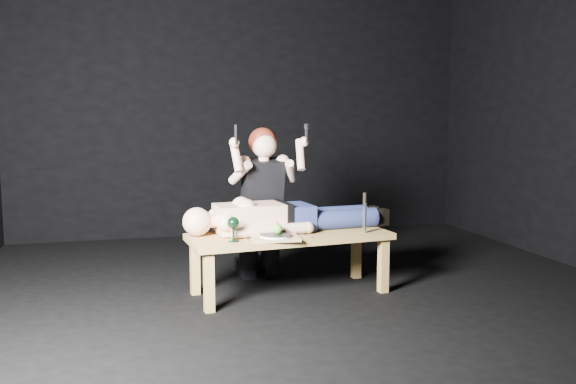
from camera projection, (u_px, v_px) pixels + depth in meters
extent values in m
plane|color=black|center=(307.00, 296.00, 4.44)|extent=(5.00, 5.00, 0.00)
plane|color=black|center=(243.00, 99.00, 6.66)|extent=(5.00, 0.00, 5.00)
cube|color=tan|center=(290.00, 263.00, 4.48)|extent=(1.52, 0.70, 0.45)
cube|color=tan|center=(275.00, 238.00, 4.23)|extent=(0.34, 0.26, 0.02)
cylinder|color=white|center=(275.00, 236.00, 4.23)|extent=(0.23, 0.23, 0.02)
sphere|color=#55A923|center=(278.00, 229.00, 4.24)|extent=(0.07, 0.07, 0.07)
cube|color=#B2B2B7|center=(249.00, 240.00, 4.19)|extent=(0.04, 0.16, 0.01)
cube|color=#B2B2B7|center=(308.00, 236.00, 4.34)|extent=(0.06, 0.15, 0.01)
cube|color=#B2B2B7|center=(302.00, 235.00, 4.38)|extent=(0.10, 0.13, 0.01)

